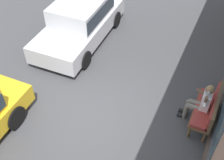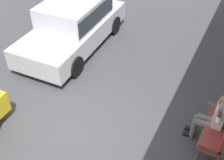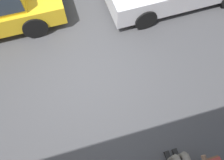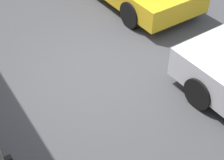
% 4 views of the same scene
% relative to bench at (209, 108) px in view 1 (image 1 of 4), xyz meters
% --- Properties ---
extents(ground_plane, '(60.00, 60.00, 0.00)m').
position_rel_bench_xyz_m(ground_plane, '(1.23, -2.90, -0.59)').
color(ground_plane, '#424244').
extents(bench, '(1.47, 0.55, 1.02)m').
position_rel_bench_xyz_m(bench, '(0.00, 0.00, 0.00)').
color(bench, brown).
rests_on(bench, ground_plane).
extents(person_on_phone, '(0.73, 0.74, 1.35)m').
position_rel_bench_xyz_m(person_on_phone, '(-0.02, -0.22, 0.13)').
color(person_on_phone, '#6B665B').
rests_on(person_on_phone, ground_plane).
extents(parked_car_near, '(4.37, 1.98, 1.55)m').
position_rel_bench_xyz_m(parked_car_near, '(-2.03, -4.99, 0.25)').
color(parked_car_near, silver).
rests_on(parked_car_near, ground_plane).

